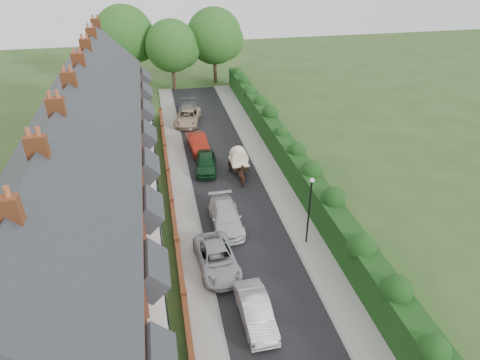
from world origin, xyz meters
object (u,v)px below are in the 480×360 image
object	(u,v)px
car_beige	(188,117)
car_grey	(187,110)
car_silver_b	(217,259)
car_white	(226,217)
horse	(243,176)
horse_cart	(239,160)
car_red	(198,143)
car_silver_a	(256,311)
car_green	(206,163)
lamppost	(310,203)

from	to	relation	value
car_beige	car_grey	bearing A→B (deg)	99.52
car_silver_b	car_white	size ratio (longest dim) A/B	0.99
horse	horse_cart	world-z (taller)	horse_cart
car_red	car_beige	world-z (taller)	car_red
car_silver_a	car_beige	world-z (taller)	car_beige
car_silver_b	horse	size ratio (longest dim) A/B	3.03
car_beige	horse	world-z (taller)	car_beige
car_silver_a	car_white	distance (m)	9.09
car_silver_b	car_beige	size ratio (longest dim) A/B	0.95
horse	car_silver_a	bearing A→B (deg)	79.19
car_silver_b	car_beige	world-z (taller)	car_beige
horse	car_green	bearing A→B (deg)	-47.95
car_grey	car_beige	bearing A→B (deg)	-84.99
car_silver_b	car_beige	bearing A→B (deg)	84.75
car_silver_a	car_grey	distance (m)	31.34
car_silver_a	horse	bearing A→B (deg)	79.02
car_green	lamppost	bearing A→B (deg)	-58.25
car_silver_b	car_red	distance (m)	17.36
car_grey	car_green	bearing A→B (deg)	-79.41
car_green	car_red	bearing A→B (deg)	100.19
car_red	car_beige	size ratio (longest dim) A/B	0.88
car_beige	car_white	bearing A→B (deg)	-74.18
car_silver_a	car_silver_b	xyz separation A→B (m)	(-1.38, 4.72, -0.02)
horse_cart	car_grey	bearing A→B (deg)	101.95
car_silver_a	horse_cart	size ratio (longest dim) A/B	1.32
car_red	car_green	bearing A→B (deg)	-91.98
car_green	horse	size ratio (longest dim) A/B	2.64
car_silver_a	horse	distance (m)	15.01
car_beige	car_grey	distance (m)	2.01
car_green	car_grey	distance (m)	13.59
lamppost	car_silver_b	world-z (taller)	lamppost
car_beige	horse	distance (m)	14.89
car_silver_b	car_grey	bearing A→B (deg)	84.54
car_green	car_beige	world-z (taller)	car_green
car_white	car_green	xyz separation A→B (m)	(-0.27, 8.67, 0.01)
lamppost	car_grey	xyz separation A→B (m)	(-5.66, 25.40, -2.53)
car_red	horse	world-z (taller)	car_red
lamppost	car_beige	xyz separation A→B (m)	(-5.81, 23.40, -2.54)
car_green	car_grey	xyz separation A→B (m)	(-0.33, 13.58, 0.00)
lamppost	car_grey	size ratio (longest dim) A/B	0.97
car_white	car_grey	size ratio (longest dim) A/B	0.98
lamppost	car_beige	distance (m)	24.24
car_white	car_beige	size ratio (longest dim) A/B	0.96
car_red	car_grey	world-z (taller)	car_red
car_silver_a	car_beige	distance (m)	29.35
horse_cart	horse	bearing A→B (deg)	-90.00
car_silver_a	car_silver_b	size ratio (longest dim) A/B	0.86
car_beige	horse_cart	size ratio (longest dim) A/B	1.61
car_silver_b	car_red	world-z (taller)	car_red
lamppost	horse_cart	distance (m)	11.17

